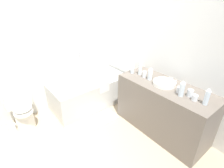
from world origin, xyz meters
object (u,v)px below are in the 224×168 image
object	(u,v)px
sink_faucet	(172,80)
toilet_paper_roll	(13,127)
bathtub	(90,91)
water_bottle_1	(132,67)
water_bottle_0	(150,74)
toilet	(23,111)
sink_basin	(164,83)
bath_mat	(102,118)
water_bottle_3	(207,98)
drinking_glass_2	(190,93)
drinking_glass_0	(179,90)
drinking_glass_1	(144,74)
water_bottle_2	(140,68)
drinking_glass_3	(195,98)
water_bottle_4	(182,89)

from	to	relation	value
sink_faucet	toilet_paper_roll	distance (m)	2.75
sink_faucet	toilet_paper_roll	bearing A→B (deg)	145.12
bathtub	water_bottle_1	xyz separation A→B (m)	(0.43, -0.77, 0.65)
water_bottle_0	toilet	bearing A→B (deg)	144.99
sink_basin	bath_mat	xyz separation A→B (m)	(-0.61, 0.80, -0.87)
water_bottle_0	water_bottle_1	xyz separation A→B (m)	(-0.03, 0.36, 0.02)
toilet	water_bottle_1	distance (m)	2.00
water_bottle_3	bath_mat	world-z (taller)	water_bottle_3
sink_basin	drinking_glass_2	xyz separation A→B (m)	(-0.00, -0.41, 0.02)
sink_faucet	drinking_glass_0	xyz separation A→B (m)	(-0.23, -0.26, 0.02)
drinking_glass_1	bath_mat	distance (m)	1.15
toilet	drinking_glass_2	distance (m)	2.63
sink_basin	water_bottle_0	xyz separation A→B (m)	(-0.03, 0.26, 0.06)
water_bottle_3	drinking_glass_0	distance (m)	0.37
water_bottle_2	sink_faucet	bearing A→B (deg)	-67.27
bathtub	sink_basin	world-z (taller)	bathtub
water_bottle_2	bath_mat	size ratio (longest dim) A/B	0.46
drinking_glass_2	drinking_glass_3	distance (m)	0.10
toilet	water_bottle_1	bearing A→B (deg)	61.62
sink_faucet	water_bottle_4	size ratio (longest dim) A/B	0.71
water_bottle_0	water_bottle_4	distance (m)	0.59
drinking_glass_1	drinking_glass_3	bearing A→B (deg)	-91.12
water_bottle_4	drinking_glass_2	distance (m)	0.13
bathtub	drinking_glass_3	world-z (taller)	bathtub
bathtub	toilet	bearing A→B (deg)	176.26
sink_faucet	water_bottle_4	world-z (taller)	water_bottle_4
toilet	sink_faucet	bearing A→B (deg)	51.41
bathtub	water_bottle_2	distance (m)	1.22
drinking_glass_3	bath_mat	distance (m)	1.67
sink_faucet	drinking_glass_0	bearing A→B (deg)	-131.07
toilet	bathtub	bearing A→B (deg)	84.55
drinking_glass_3	water_bottle_2	bearing A→B (deg)	87.65
water_bottle_1	bath_mat	size ratio (longest dim) A/B	0.41
water_bottle_0	toilet_paper_roll	size ratio (longest dim) A/B	1.75
water_bottle_2	water_bottle_0	bearing A→B (deg)	-95.31
sink_basin	drinking_glass_3	xyz separation A→B (m)	(-0.05, -0.50, 0.01)
sink_basin	sink_faucet	distance (m)	0.19
sink_faucet	water_bottle_3	size ratio (longest dim) A/B	0.71
water_bottle_4	drinking_glass_1	size ratio (longest dim) A/B	2.06
sink_basin	water_bottle_1	distance (m)	0.62
bathtub	drinking_glass_3	xyz separation A→B (m)	(0.44, -1.88, 0.59)
toilet	water_bottle_4	world-z (taller)	water_bottle_4
drinking_glass_0	water_bottle_4	bearing A→B (deg)	-128.99
sink_faucet	drinking_glass_1	xyz separation A→B (m)	(-0.23, 0.37, 0.02)
water_bottle_4	drinking_glass_0	bearing A→B (deg)	51.01
toilet	sink_basin	distance (m)	2.35
drinking_glass_0	toilet_paper_roll	xyz separation A→B (m)	(-1.93, 1.77, -0.83)
drinking_glass_3	water_bottle_1	bearing A→B (deg)	90.80
bathtub	drinking_glass_2	xyz separation A→B (m)	(0.49, -1.79, 0.60)
bath_mat	sink_basin	bearing A→B (deg)	-52.48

